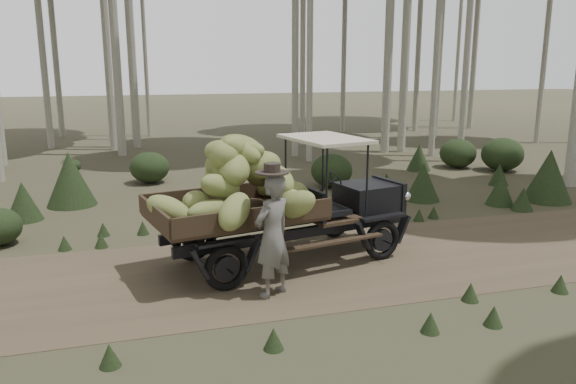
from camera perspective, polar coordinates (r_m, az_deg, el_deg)
name	(u,v)px	position (r m, az deg, el deg)	size (l,w,h in m)	color
ground	(284,269)	(10.14, -0.43, -7.79)	(120.00, 120.00, 0.00)	#473D2B
dirt_track	(284,268)	(10.14, -0.43, -7.77)	(70.00, 4.00, 0.01)	brown
banana_truck	(264,188)	(9.91, -2.49, 0.36)	(5.19, 2.97, 2.51)	black
farmer	(272,234)	(8.71, -1.59, -4.32)	(0.85, 0.78, 2.12)	#5E5B56
undergrowth	(271,243)	(9.80, -1.73, -5.25)	(24.06, 22.71, 1.39)	#233319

